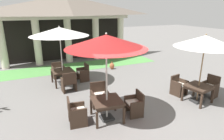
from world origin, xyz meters
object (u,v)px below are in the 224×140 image
object	(u,v)px
patio_chair_near_foreground_east	(135,104)
patio_table_mid_left	(63,72)
patio_table_mid_right	(198,88)
patio_chair_mid_right_north	(179,86)
patio_chair_near_foreground_north	(99,96)
terracotta_urn	(112,66)
patio_umbrella_mid_right	(205,42)
patio_chair_near_foreground_west	(76,113)
patio_chair_mid_left_east	(83,73)
patio_umbrella_mid_left	(59,32)
patio_umbrella_near_foreground	(106,42)
patio_table_near_foreground	(107,103)
patio_chair_mid_left_north	(58,70)
patio_chair_mid_left_south	(69,83)
patio_chair_mid_right_east	(210,87)

from	to	relation	value
patio_chair_near_foreground_east	patio_table_mid_left	xyz separation A→B (m)	(-1.72, 3.98, 0.22)
patio_table_mid_right	patio_chair_mid_right_north	size ratio (longest dim) A/B	1.25
patio_chair_near_foreground_north	terracotta_urn	size ratio (longest dim) A/B	1.88
terracotta_urn	patio_umbrella_mid_right	bearing A→B (deg)	-76.74
patio_chair_near_foreground_east	patio_table_mid_left	distance (m)	4.34
patio_chair_near_foreground_west	patio_chair_mid_left_east	xyz separation A→B (m)	(1.36, 3.79, -0.01)
patio_umbrella_mid_left	patio_chair_mid_left_east	distance (m)	2.40
patio_table_mid_left	terracotta_urn	distance (m)	3.46
patio_umbrella_near_foreground	terracotta_urn	size ratio (longest dim) A/B	6.10
patio_table_mid_right	terracotta_urn	bearing A→B (deg)	103.26
patio_chair_near_foreground_east	patio_table_mid_right	xyz separation A→B (m)	(2.77, -0.22, 0.21)
patio_table_near_foreground	patio_chair_near_foreground_east	size ratio (longest dim) A/B	1.29
patio_chair_mid_left_north	patio_table_mid_right	xyz separation A→B (m)	(4.55, -5.25, 0.20)
patio_table_near_foreground	patio_table_mid_left	xyz separation A→B (m)	(-0.71, 3.86, 0.01)
patio_chair_near_foreground_west	patio_table_mid_right	world-z (taller)	patio_chair_near_foreground_west
patio_umbrella_near_foreground	patio_umbrella_mid_right	world-z (taller)	patio_umbrella_near_foreground
patio_table_mid_left	patio_chair_mid_left_south	bearing A→B (deg)	-86.93
patio_umbrella_mid_left	patio_umbrella_mid_right	world-z (taller)	patio_umbrella_mid_left
patio_table_mid_left	patio_chair_mid_left_south	distance (m)	1.08
patio_chair_near_foreground_west	patio_chair_near_foreground_east	world-z (taller)	patio_chair_near_foreground_west
patio_umbrella_near_foreground	patio_chair_near_foreground_north	xyz separation A→B (m)	(0.12, 1.02, -2.22)
terracotta_urn	patio_table_mid_left	bearing A→B (deg)	-159.05
patio_table_mid_left	patio_umbrella_mid_right	xyz separation A→B (m)	(4.49, -4.20, 1.81)
patio_chair_near_foreground_east	patio_chair_mid_right_east	bearing A→B (deg)	-83.95
patio_chair_mid_right_north	patio_umbrella_mid_right	bearing A→B (deg)	90.00
patio_chair_near_foreground_north	patio_umbrella_mid_right	bearing A→B (deg)	166.44
patio_chair_near_foreground_east	patio_chair_near_foreground_west	bearing A→B (deg)	90.00
patio_chair_mid_left_north	patio_chair_mid_right_north	xyz separation A→B (m)	(4.38, -4.36, -0.01)
patio_table_near_foreground	patio_umbrella_mid_left	size ratio (longest dim) A/B	0.38
patio_table_near_foreground	patio_chair_near_foreground_north	xyz separation A→B (m)	(0.12, 1.02, -0.21)
patio_chair_near_foreground_west	patio_table_mid_left	bearing A→B (deg)	-177.90
patio_table_mid_right	patio_chair_mid_right_north	distance (m)	0.92
patio_umbrella_near_foreground	patio_chair_near_foreground_east	size ratio (longest dim) A/B	3.51
patio_table_near_foreground	patio_chair_mid_right_north	bearing A→B (deg)	8.59
patio_table_mid_right	terracotta_urn	world-z (taller)	patio_table_mid_right
patio_table_mid_left	patio_chair_mid_left_north	world-z (taller)	patio_chair_mid_left_north
terracotta_urn	patio_umbrella_mid_left	bearing A→B (deg)	-159.05
patio_chair_mid_left_east	patio_chair_near_foreground_west	bearing A→B (deg)	157.16
patio_chair_near_foreground_west	patio_chair_mid_right_north	distance (m)	4.65
patio_umbrella_near_foreground	patio_chair_mid_left_north	bearing A→B (deg)	98.84
patio_chair_near_foreground_north	patio_umbrella_mid_left	world-z (taller)	patio_umbrella_mid_left
patio_chair_mid_left_north	patio_chair_mid_right_east	size ratio (longest dim) A/B	0.89
patio_chair_mid_left_east	patio_table_mid_right	distance (m)	5.47
patio_chair_mid_left_north	patio_umbrella_mid_left	bearing A→B (deg)	90.00
patio_table_near_foreground	patio_umbrella_near_foreground	bearing A→B (deg)	172.87
patio_chair_near_foreground_north	patio_chair_mid_left_north	bearing A→B (deg)	-70.40
patio_chair_mid_right_north	patio_chair_mid_left_north	bearing A→B (deg)	-55.80
patio_table_near_foreground	patio_table_mid_right	world-z (taller)	patio_table_near_foreground
patio_chair_mid_left_north	patio_chair_mid_right_east	world-z (taller)	patio_chair_mid_right_east
patio_table_mid_left	terracotta_urn	xyz separation A→B (m)	(3.21, 1.23, -0.41)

